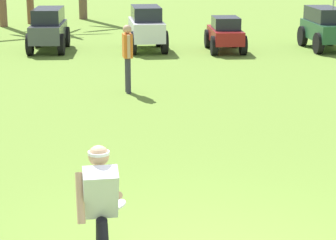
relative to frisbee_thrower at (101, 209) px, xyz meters
The scene contains 7 objects.
frisbee_thrower is the anchor object (origin of this frame).
frisbee_in_flight 0.82m from the frisbee_thrower, 82.31° to the left, with size 0.28×0.28×0.08m.
teammate_near_sideline 8.73m from the frisbee_thrower, 89.08° to the left, with size 0.25×0.50×1.56m.
parked_car_slot_a 15.18m from the frisbee_thrower, 99.35° to the left, with size 1.15×2.41×1.34m.
parked_car_slot_b 14.93m from the frisbee_thrower, 87.52° to the left, with size 1.35×2.42×1.40m.
parked_car_slot_c 14.90m from the frisbee_thrower, 77.82° to the left, with size 1.13×2.22×1.10m.
parked_car_slot_d 16.16m from the frisbee_thrower, 66.65° to the left, with size 1.26×2.45×1.34m.
Camera 1 is at (-0.74, -6.10, 3.34)m, focal length 70.00 mm.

